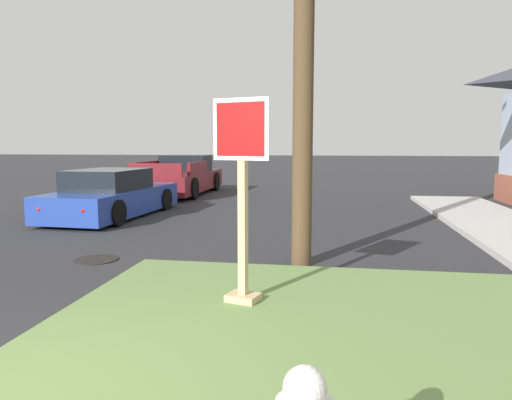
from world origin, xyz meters
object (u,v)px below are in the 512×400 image
(stop_sign, at_px, (242,206))
(pickup_truck_maroon, at_px, (181,178))
(manhole_cover, at_px, (96,260))
(parked_sedan_blue, at_px, (112,196))

(stop_sign, xyz_separation_m, pickup_truck_maroon, (-4.73, 12.00, -0.58))
(manhole_cover, height_order, parked_sedan_blue, parked_sedan_blue)
(manhole_cover, bearing_deg, pickup_truck_maroon, 100.71)
(pickup_truck_maroon, bearing_deg, manhole_cover, -79.29)
(manhole_cover, relative_size, pickup_truck_maroon, 0.13)
(parked_sedan_blue, distance_m, pickup_truck_maroon, 5.74)
(stop_sign, bearing_deg, pickup_truck_maroon, 111.50)
(parked_sedan_blue, bearing_deg, pickup_truck_maroon, 90.20)
(stop_sign, height_order, pickup_truck_maroon, stop_sign)
(manhole_cover, distance_m, parked_sedan_blue, 4.86)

